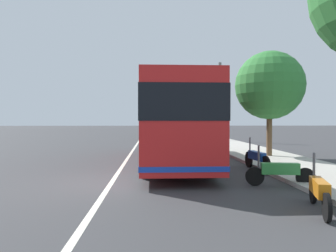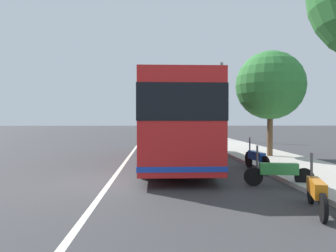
{
  "view_description": "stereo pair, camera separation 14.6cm",
  "coord_description": "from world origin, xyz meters",
  "px_view_note": "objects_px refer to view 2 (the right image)",
  "views": [
    {
      "loc": [
        -9.98,
        -1.31,
        1.99
      ],
      "look_at": [
        4.65,
        -2.05,
        1.73
      ],
      "focal_mm": 33.2,
      "sensor_mm": 36.0,
      "label": 1
    },
    {
      "loc": [
        -9.99,
        -1.46,
        1.99
      ],
      "look_at": [
        4.65,
        -2.05,
        1.73
      ],
      "focal_mm": 33.2,
      "sensor_mm": 36.0,
      "label": 2
    }
  ],
  "objects_px": {
    "car_ahead_same_lane": "(159,130)",
    "car_side_street": "(169,134)",
    "roadside_tree_mid_block": "(270,86)",
    "motorcycle_mid_row": "(316,191)",
    "motorcycle_far_end": "(256,158)",
    "coach_bus": "(172,120)",
    "utility_pole": "(221,102)",
    "motorcycle_angled": "(278,171)"
  },
  "relations": [
    {
      "from": "car_side_street",
      "to": "utility_pole",
      "type": "distance_m",
      "value": 6.03
    },
    {
      "from": "motorcycle_mid_row",
      "to": "roadside_tree_mid_block",
      "type": "bearing_deg",
      "value": 3.08
    },
    {
      "from": "motorcycle_angled",
      "to": "car_side_street",
      "type": "distance_m",
      "value": 21.8
    },
    {
      "from": "motorcycle_mid_row",
      "to": "car_ahead_same_lane",
      "type": "height_order",
      "value": "car_ahead_same_lane"
    },
    {
      "from": "motorcycle_angled",
      "to": "car_side_street",
      "type": "xyz_separation_m",
      "value": [
        21.67,
        2.38,
        0.23
      ]
    },
    {
      "from": "motorcycle_mid_row",
      "to": "car_ahead_same_lane",
      "type": "xyz_separation_m",
      "value": [
        32.9,
        3.11,
        0.28
      ]
    },
    {
      "from": "roadside_tree_mid_block",
      "to": "car_ahead_same_lane",
      "type": "bearing_deg",
      "value": 13.56
    },
    {
      "from": "motorcycle_angled",
      "to": "motorcycle_far_end",
      "type": "height_order",
      "value": "motorcycle_far_end"
    },
    {
      "from": "motorcycle_far_end",
      "to": "utility_pole",
      "type": "distance_m",
      "value": 17.91
    },
    {
      "from": "utility_pole",
      "to": "motorcycle_far_end",
      "type": "bearing_deg",
      "value": 172.38
    },
    {
      "from": "coach_bus",
      "to": "car_side_street",
      "type": "distance_m",
      "value": 16.24
    },
    {
      "from": "roadside_tree_mid_block",
      "to": "utility_pole",
      "type": "distance_m",
      "value": 13.5
    },
    {
      "from": "car_ahead_same_lane",
      "to": "car_side_street",
      "type": "bearing_deg",
      "value": -171.85
    },
    {
      "from": "motorcycle_angled",
      "to": "car_ahead_same_lane",
      "type": "relative_size",
      "value": 0.47
    },
    {
      "from": "coach_bus",
      "to": "motorcycle_far_end",
      "type": "bearing_deg",
      "value": -128.57
    },
    {
      "from": "motorcycle_angled",
      "to": "roadside_tree_mid_block",
      "type": "height_order",
      "value": "roadside_tree_mid_block"
    },
    {
      "from": "coach_bus",
      "to": "car_ahead_same_lane",
      "type": "relative_size",
      "value": 2.75
    },
    {
      "from": "coach_bus",
      "to": "motorcycle_mid_row",
      "type": "bearing_deg",
      "value": -161.63
    },
    {
      "from": "motorcycle_angled",
      "to": "roadside_tree_mid_block",
      "type": "relative_size",
      "value": 0.36
    },
    {
      "from": "motorcycle_angled",
      "to": "car_side_street",
      "type": "bearing_deg",
      "value": -75.28
    },
    {
      "from": "car_ahead_same_lane",
      "to": "utility_pole",
      "type": "height_order",
      "value": "utility_pole"
    },
    {
      "from": "coach_bus",
      "to": "motorcycle_angled",
      "type": "relative_size",
      "value": 5.81
    },
    {
      "from": "motorcycle_mid_row",
      "to": "car_side_street",
      "type": "relative_size",
      "value": 0.41
    },
    {
      "from": "motorcycle_mid_row",
      "to": "motorcycle_far_end",
      "type": "height_order",
      "value": "motorcycle_far_end"
    },
    {
      "from": "motorcycle_far_end",
      "to": "coach_bus",
      "type": "bearing_deg",
      "value": 47.72
    },
    {
      "from": "coach_bus",
      "to": "motorcycle_far_end",
      "type": "height_order",
      "value": "coach_bus"
    },
    {
      "from": "coach_bus",
      "to": "roadside_tree_mid_block",
      "type": "xyz_separation_m",
      "value": [
        1.4,
        -5.26,
        1.8
      ]
    },
    {
      "from": "coach_bus",
      "to": "car_side_street",
      "type": "height_order",
      "value": "coach_bus"
    },
    {
      "from": "motorcycle_angled",
      "to": "motorcycle_mid_row",
      "type": "bearing_deg",
      "value": 93.82
    },
    {
      "from": "coach_bus",
      "to": "motorcycle_mid_row",
      "type": "height_order",
      "value": "coach_bus"
    },
    {
      "from": "utility_pole",
      "to": "car_side_street",
      "type": "bearing_deg",
      "value": 75.66
    },
    {
      "from": "coach_bus",
      "to": "roadside_tree_mid_block",
      "type": "distance_m",
      "value": 5.73
    },
    {
      "from": "motorcycle_mid_row",
      "to": "motorcycle_far_end",
      "type": "relative_size",
      "value": 0.82
    },
    {
      "from": "car_ahead_same_lane",
      "to": "roadside_tree_mid_block",
      "type": "bearing_deg",
      "value": -164.54
    },
    {
      "from": "car_ahead_same_lane",
      "to": "roadside_tree_mid_block",
      "type": "height_order",
      "value": "roadside_tree_mid_block"
    },
    {
      "from": "coach_bus",
      "to": "utility_pole",
      "type": "height_order",
      "value": "utility_pole"
    },
    {
      "from": "utility_pole",
      "to": "motorcycle_mid_row",
      "type": "bearing_deg",
      "value": 172.96
    },
    {
      "from": "motorcycle_far_end",
      "to": "car_ahead_same_lane",
      "type": "distance_m",
      "value": 27.59
    },
    {
      "from": "motorcycle_angled",
      "to": "car_ahead_same_lane",
      "type": "height_order",
      "value": "car_ahead_same_lane"
    },
    {
      "from": "coach_bus",
      "to": "roadside_tree_mid_block",
      "type": "height_order",
      "value": "roadside_tree_mid_block"
    },
    {
      "from": "motorcycle_far_end",
      "to": "roadside_tree_mid_block",
      "type": "relative_size",
      "value": 0.42
    },
    {
      "from": "roadside_tree_mid_block",
      "to": "motorcycle_mid_row",
      "type": "bearing_deg",
      "value": 165.11
    }
  ]
}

